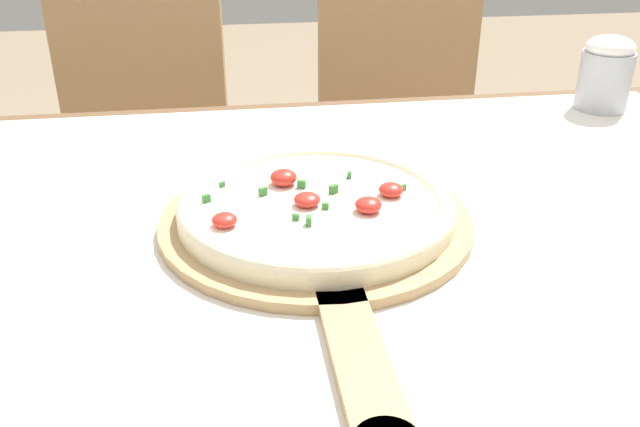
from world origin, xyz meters
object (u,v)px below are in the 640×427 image
Objects in this scene: pizza at (316,205)px; chair_left at (144,170)px; flour_cup at (606,72)px; pizza_peel at (319,230)px; chair_right at (400,155)px.

pizza is 0.35× the size of chair_left.
chair_left is 7.22× the size of flour_cup.
pizza is 2.52× the size of flour_cup.
flour_cup is at bearing -23.20° from chair_left.
pizza is at bearing 90.04° from pizza_peel.
chair_left is 0.60m from chair_right.
chair_right is at bearing 68.80° from pizza_peel.
flour_cup reaches higher than pizza_peel.
pizza_peel is 0.61× the size of chair_right.
flour_cup reaches higher than chair_left.
pizza reaches higher than pizza_peel.
chair_right is (0.32, 0.83, -0.26)m from pizza_peel.
chair_left is (-0.28, 0.83, -0.26)m from pizza_peel.
chair_left is at bearing -176.54° from chair_right.
pizza_peel is 0.65m from flour_cup.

